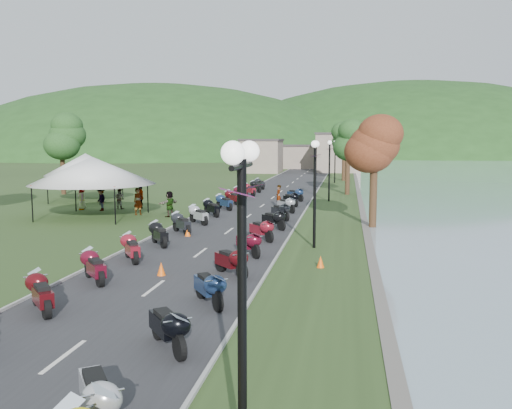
{
  "coord_description": "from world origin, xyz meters",
  "views": [
    {
      "loc": [
        6.49,
        -7.28,
        5.06
      ],
      "look_at": [
        1.19,
        24.02,
        1.3
      ],
      "focal_mm": 38.0,
      "sensor_mm": 36.0,
      "label": 1
    }
  ],
  "objects_px": {
    "pedestrian_b": "(120,209)",
    "pedestrian_c": "(101,211)",
    "vendor_tent_main": "(93,187)",
    "streetlamp_near": "(242,315)",
    "pedestrian_a": "(139,215)"
  },
  "relations": [
    {
      "from": "vendor_tent_main",
      "to": "pedestrian_c",
      "type": "height_order",
      "value": "vendor_tent_main"
    },
    {
      "from": "vendor_tent_main",
      "to": "pedestrian_a",
      "type": "bearing_deg",
      "value": 33.39
    },
    {
      "from": "pedestrian_b",
      "to": "pedestrian_c",
      "type": "xyz_separation_m",
      "value": [
        -0.89,
        -1.21,
        0.0
      ]
    },
    {
      "from": "vendor_tent_main",
      "to": "pedestrian_c",
      "type": "relative_size",
      "value": 3.24
    },
    {
      "from": "streetlamp_near",
      "to": "pedestrian_b",
      "type": "height_order",
      "value": "streetlamp_near"
    },
    {
      "from": "pedestrian_a",
      "to": "pedestrian_b",
      "type": "distance_m",
      "value": 3.85
    },
    {
      "from": "pedestrian_a",
      "to": "pedestrian_c",
      "type": "relative_size",
      "value": 1.1
    },
    {
      "from": "streetlamp_near",
      "to": "pedestrian_c",
      "type": "distance_m",
      "value": 33.17
    },
    {
      "from": "streetlamp_near",
      "to": "pedestrian_b",
      "type": "xyz_separation_m",
      "value": [
        -15.18,
        30.13,
        -2.5
      ]
    },
    {
      "from": "vendor_tent_main",
      "to": "streetlamp_near",
      "type": "bearing_deg",
      "value": -59.64
    },
    {
      "from": "streetlamp_near",
      "to": "pedestrian_c",
      "type": "height_order",
      "value": "streetlamp_near"
    },
    {
      "from": "streetlamp_near",
      "to": "pedestrian_c",
      "type": "xyz_separation_m",
      "value": [
        -16.06,
        28.91,
        -2.5
      ]
    },
    {
      "from": "pedestrian_b",
      "to": "vendor_tent_main",
      "type": "bearing_deg",
      "value": 107.54
    },
    {
      "from": "pedestrian_c",
      "to": "streetlamp_near",
      "type": "bearing_deg",
      "value": -18.27
    },
    {
      "from": "pedestrian_c",
      "to": "vendor_tent_main",
      "type": "bearing_deg",
      "value": -29.73
    }
  ]
}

